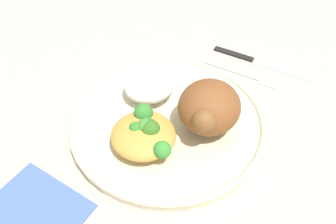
% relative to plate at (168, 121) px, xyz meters
% --- Properties ---
extents(ground_plane, '(2.00, 2.00, 0.00)m').
position_rel_plate_xyz_m(ground_plane, '(0.00, 0.00, -0.01)').
color(ground_plane, '#BDAE9A').
extents(plate, '(0.30, 0.30, 0.02)m').
position_rel_plate_xyz_m(plate, '(0.00, 0.00, 0.00)').
color(plate, beige).
rests_on(plate, ground_plane).
extents(roasted_chicken, '(0.10, 0.09, 0.07)m').
position_rel_plate_xyz_m(roasted_chicken, '(-0.02, 0.06, 0.05)').
color(roasted_chicken, brown).
rests_on(roasted_chicken, plate).
extents(rice_pile, '(0.09, 0.08, 0.04)m').
position_rel_plate_xyz_m(rice_pile, '(-0.03, -0.05, 0.03)').
color(rice_pile, white).
rests_on(rice_pile, plate).
extents(mac_cheese_with_broccoli, '(0.09, 0.09, 0.04)m').
position_rel_plate_xyz_m(mac_cheese_with_broccoli, '(0.06, 0.00, 0.03)').
color(mac_cheese_with_broccoli, gold).
rests_on(mac_cheese_with_broccoli, plate).
extents(fork, '(0.03, 0.14, 0.01)m').
position_rel_plate_xyz_m(fork, '(-0.18, 0.04, -0.01)').
color(fork, '#B2B2B7').
rests_on(fork, ground_plane).
extents(knife, '(0.03, 0.19, 0.01)m').
position_rel_plate_xyz_m(knife, '(-0.23, 0.04, -0.01)').
color(knife, black).
rests_on(knife, ground_plane).
extents(napkin, '(0.10, 0.13, 0.00)m').
position_rel_plate_xyz_m(napkin, '(0.22, -0.06, -0.01)').
color(napkin, '#47669E').
rests_on(napkin, ground_plane).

